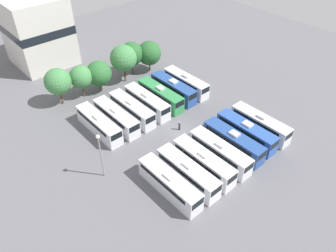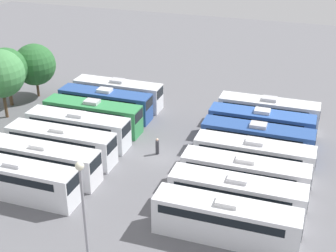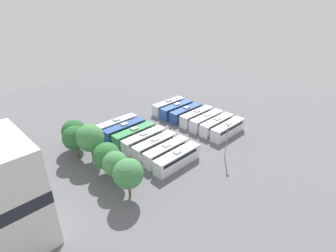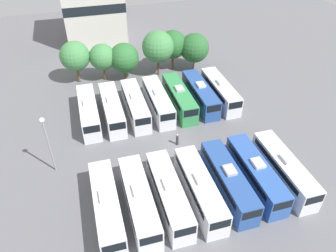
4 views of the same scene
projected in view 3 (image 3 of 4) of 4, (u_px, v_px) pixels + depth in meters
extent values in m
plane|color=slate|center=(172.00, 133.00, 65.03)|extent=(123.27, 123.27, 0.00)
cube|color=silver|center=(228.00, 129.00, 63.42)|extent=(2.47, 10.96, 3.15)
cube|color=black|center=(228.00, 127.00, 62.86)|extent=(2.51, 9.31, 0.69)
cube|color=black|center=(240.00, 119.00, 66.48)|extent=(2.18, 0.08, 1.10)
cube|color=white|center=(229.00, 123.00, 62.64)|extent=(1.20, 1.60, 0.35)
cube|color=white|center=(217.00, 125.00, 65.67)|extent=(2.47, 10.96, 3.15)
cube|color=black|center=(216.00, 122.00, 65.10)|extent=(2.51, 9.31, 0.69)
cube|color=black|center=(229.00, 115.00, 68.72)|extent=(2.18, 0.08, 1.10)
cube|color=silver|center=(217.00, 119.00, 64.89)|extent=(1.20, 1.60, 0.35)
cube|color=silver|center=(206.00, 121.00, 67.78)|extent=(2.47, 10.96, 3.15)
cube|color=black|center=(206.00, 118.00, 67.21)|extent=(2.51, 9.31, 0.69)
cube|color=black|center=(219.00, 112.00, 70.83)|extent=(2.18, 0.08, 1.10)
cube|color=white|center=(207.00, 115.00, 67.00)|extent=(1.20, 1.60, 0.35)
cube|color=silver|center=(197.00, 117.00, 70.10)|extent=(2.47, 10.96, 3.15)
cube|color=black|center=(196.00, 114.00, 69.54)|extent=(2.51, 9.31, 0.69)
cube|color=black|center=(209.00, 108.00, 73.15)|extent=(2.18, 0.08, 1.10)
cube|color=silver|center=(197.00, 111.00, 69.32)|extent=(1.20, 1.60, 0.35)
cube|color=#284C93|center=(186.00, 113.00, 72.18)|extent=(2.47, 10.96, 3.15)
cube|color=black|center=(186.00, 111.00, 71.61)|extent=(2.51, 9.31, 0.69)
cube|color=black|center=(199.00, 105.00, 75.23)|extent=(2.18, 0.08, 1.10)
cube|color=#B2B2B7|center=(187.00, 107.00, 71.40)|extent=(1.20, 1.60, 0.35)
cube|color=#2D56A8|center=(177.00, 110.00, 74.33)|extent=(2.47, 10.96, 3.15)
cube|color=black|center=(176.00, 107.00, 73.76)|extent=(2.51, 9.31, 0.69)
cube|color=black|center=(190.00, 102.00, 77.38)|extent=(2.18, 0.08, 1.10)
cube|color=silver|center=(177.00, 104.00, 73.55)|extent=(1.20, 1.60, 0.35)
cube|color=silver|center=(169.00, 106.00, 76.74)|extent=(2.47, 10.96, 3.15)
cube|color=black|center=(168.00, 104.00, 76.18)|extent=(2.51, 9.31, 0.69)
cube|color=black|center=(181.00, 99.00, 79.80)|extent=(2.18, 0.08, 1.10)
cube|color=#B2B2B7|center=(169.00, 101.00, 75.96)|extent=(1.20, 1.60, 0.35)
cube|color=silver|center=(177.00, 159.00, 51.93)|extent=(2.47, 10.96, 3.15)
cube|color=black|center=(176.00, 156.00, 51.36)|extent=(2.51, 9.31, 0.69)
cube|color=black|center=(195.00, 145.00, 54.98)|extent=(2.18, 0.08, 1.10)
cube|color=silver|center=(177.00, 152.00, 51.15)|extent=(1.20, 1.60, 0.35)
cube|color=silver|center=(166.00, 152.00, 54.26)|extent=(2.47, 10.96, 3.15)
cube|color=black|center=(165.00, 149.00, 53.70)|extent=(2.51, 9.31, 0.69)
cube|color=black|center=(184.00, 139.00, 57.31)|extent=(2.18, 0.08, 1.10)
cube|color=white|center=(166.00, 145.00, 53.48)|extent=(1.20, 1.60, 0.35)
cube|color=silver|center=(155.00, 146.00, 56.43)|extent=(2.47, 10.96, 3.15)
cube|color=black|center=(154.00, 143.00, 55.87)|extent=(2.51, 9.31, 0.69)
cube|color=black|center=(173.00, 134.00, 59.48)|extent=(2.18, 0.08, 1.10)
cube|color=white|center=(155.00, 139.00, 55.65)|extent=(1.20, 1.60, 0.35)
cube|color=silver|center=(144.00, 140.00, 58.64)|extent=(2.47, 10.96, 3.15)
cube|color=black|center=(143.00, 137.00, 58.08)|extent=(2.51, 9.31, 0.69)
cube|color=black|center=(162.00, 129.00, 61.70)|extent=(2.18, 0.08, 1.10)
cube|color=silver|center=(144.00, 133.00, 57.86)|extent=(1.20, 1.60, 0.35)
cube|color=#338C4C|center=(135.00, 135.00, 60.80)|extent=(2.47, 10.96, 3.15)
cube|color=black|center=(133.00, 132.00, 60.23)|extent=(2.51, 9.31, 0.69)
cube|color=black|center=(152.00, 125.00, 63.85)|extent=(2.18, 0.08, 1.10)
cube|color=#B2B2B7|center=(134.00, 129.00, 60.02)|extent=(1.20, 1.60, 0.35)
cube|color=#284C93|center=(125.00, 130.00, 62.94)|extent=(2.47, 10.96, 3.15)
cube|color=black|center=(124.00, 128.00, 62.37)|extent=(2.51, 9.31, 0.69)
cube|color=black|center=(142.00, 120.00, 65.99)|extent=(2.18, 0.08, 1.10)
cube|color=silver|center=(124.00, 124.00, 62.15)|extent=(1.20, 1.60, 0.35)
cube|color=silver|center=(117.00, 126.00, 65.13)|extent=(2.47, 10.96, 3.15)
cube|color=black|center=(116.00, 123.00, 64.56)|extent=(2.51, 9.31, 0.69)
cube|color=black|center=(134.00, 116.00, 68.18)|extent=(2.18, 0.08, 1.10)
cube|color=#B2B2B7|center=(117.00, 120.00, 64.35)|extent=(1.20, 1.60, 0.35)
cylinder|color=#333338|center=(170.00, 131.00, 64.68)|extent=(0.36, 0.36, 1.50)
sphere|color=tan|center=(170.00, 127.00, 64.29)|extent=(0.24, 0.24, 0.24)
cylinder|color=gray|center=(226.00, 142.00, 53.56)|extent=(0.20, 0.20, 7.47)
sphere|color=#EAE5C6|center=(228.00, 125.00, 51.82)|extent=(0.60, 0.60, 0.60)
cylinder|color=brown|center=(130.00, 190.00, 43.73)|extent=(0.43, 0.43, 3.15)
sphere|color=#428447|center=(128.00, 173.00, 42.24)|extent=(5.05, 5.05, 5.05)
cylinder|color=brown|center=(117.00, 177.00, 46.98)|extent=(0.40, 0.40, 2.80)
sphere|color=#428447|center=(115.00, 164.00, 45.65)|extent=(4.51, 4.51, 4.51)
cylinder|color=brown|center=(108.00, 169.00, 49.79)|extent=(0.49, 0.49, 2.25)
sphere|color=#2D6B33|center=(107.00, 156.00, 48.49)|extent=(5.10, 5.10, 5.10)
cylinder|color=brown|center=(92.00, 154.00, 53.44)|extent=(0.37, 0.37, 3.47)
sphere|color=#428447|center=(90.00, 138.00, 51.80)|extent=(5.55, 5.55, 5.55)
cylinder|color=brown|center=(78.00, 152.00, 54.56)|extent=(0.42, 0.42, 2.99)
sphere|color=#28602D|center=(75.00, 138.00, 53.11)|extent=(5.06, 5.06, 5.06)
cylinder|color=brown|center=(76.00, 144.00, 57.95)|extent=(0.32, 0.32, 2.45)
sphere|color=#28602D|center=(74.00, 132.00, 56.58)|extent=(5.28, 5.28, 5.28)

